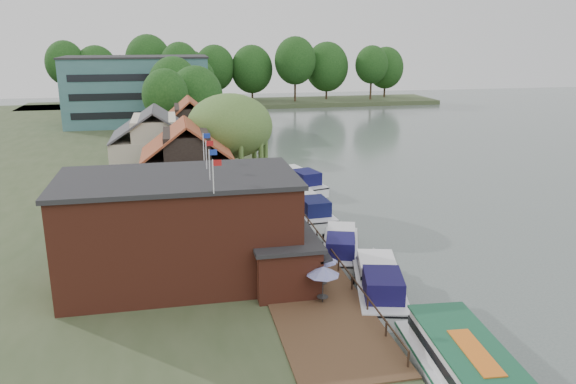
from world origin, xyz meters
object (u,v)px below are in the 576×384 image
cottage_b (156,148)px  umbrella_2 (303,248)px  cruiser_1 (341,244)px  umbrella_3 (298,240)px  hotel_block (137,90)px  cruiser_3 (298,178)px  willow (230,145)px  umbrella_0 (323,284)px  cottage_c (190,133)px  umbrella_5 (283,212)px  pub (210,227)px  umbrella_4 (292,228)px  cruiser_2 (308,206)px  cruiser_0 (379,280)px  cottage_a (187,168)px  swan (420,342)px  umbrella_1 (322,271)px

cottage_b → umbrella_2: cottage_b is taller
cruiser_1 → umbrella_3: bearing=-142.2°
hotel_block → umbrella_2: bearing=-78.3°
hotel_block → cruiser_3: (19.53, -46.56, -5.89)m
cruiser_1 → willow: bearing=130.8°
umbrella_0 → umbrella_2: size_ratio=1.00×
cottage_c → umbrella_3: bearing=-78.2°
umbrella_2 → umbrella_5: bearing=88.0°
pub → umbrella_2: (6.56, 0.86, -2.36)m
umbrella_4 → cruiser_2: 9.49m
umbrella_4 → cottage_b: bearing=118.2°
cruiser_0 → hotel_block: bearing=118.4°
cottage_a → cruiser_0: cottage_a is taller
cruiser_3 → umbrella_5: bearing=-121.9°
umbrella_0 → cottage_a: bearing=109.9°
hotel_block → umbrella_5: size_ratio=10.69×
umbrella_5 → swan: size_ratio=5.40×
cottage_b → swan: 38.01m
cruiser_1 → umbrella_5: bearing=140.1°
umbrella_5 → cruiser_1: size_ratio=0.25×
cottage_c → cruiser_3: 15.50m
cruiser_3 → cottage_a: bearing=-157.7°
hotel_block → willow: 52.29m
umbrella_5 → umbrella_2: bearing=-92.0°
cruiser_2 → cruiser_3: bearing=78.9°
hotel_block → umbrella_3: 70.20m
umbrella_0 → umbrella_5: (0.49, 14.78, 0.00)m
cottage_a → umbrella_0: 21.86m
cottage_b → swan: cottage_b is taller
umbrella_5 → umbrella_1: bearing=-90.0°
pub → umbrella_3: 7.42m
cottage_c → cruiser_3: (11.53, -9.56, -3.99)m
cruiser_0 → swan: size_ratio=23.93×
pub → cottage_a: bearing=93.8°
cruiser_1 → cruiser_3: cruiser_3 is taller
umbrella_3 → umbrella_4: 2.60m
cruiser_0 → cruiser_3: (0.76, 27.89, -0.02)m
umbrella_5 → cruiser_2: bearing=53.5°
umbrella_4 → umbrella_5: 4.30m
umbrella_5 → cruiser_0: size_ratio=0.23×
umbrella_1 → swan: size_ratio=5.40×
cruiser_0 → cruiser_1: cruiser_0 is taller
cottage_c → cruiser_0: size_ratio=0.81×
pub → cruiser_2: pub is taller
cruiser_0 → umbrella_5: bearing=121.2°
cottage_a → umbrella_4: bearing=-52.2°
umbrella_2 → cruiser_1: size_ratio=0.25×
umbrella_2 → cottage_b: bearing=113.6°
hotel_block → cottage_a: hotel_block is taller
cottage_a → umbrella_3: bearing=-58.8°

